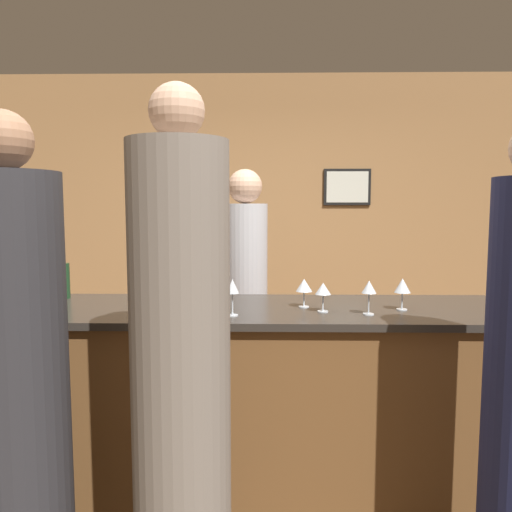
{
  "coord_description": "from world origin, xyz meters",
  "views": [
    {
      "loc": [
        -0.01,
        -2.49,
        1.57
      ],
      "look_at": [
        -0.06,
        0.1,
        1.31
      ],
      "focal_mm": 35.0,
      "sensor_mm": 36.0,
      "label": 1
    }
  ],
  "objects_px": {
    "guest_1": "(15,396)",
    "bartender": "(245,310)",
    "wine_bottle_1": "(63,279)",
    "wine_bottle_0": "(177,287)",
    "guest_2": "(181,388)"
  },
  "relations": [
    {
      "from": "bartender",
      "to": "guest_1",
      "type": "xyz_separation_m",
      "value": [
        -0.78,
        -1.6,
        0.02
      ]
    },
    {
      "from": "bartender",
      "to": "guest_1",
      "type": "bearing_deg",
      "value": 64.15
    },
    {
      "from": "guest_1",
      "to": "guest_2",
      "type": "height_order",
      "value": "guest_2"
    },
    {
      "from": "bartender",
      "to": "wine_bottle_1",
      "type": "xyz_separation_m",
      "value": [
        -0.98,
        -0.64,
        0.3
      ]
    },
    {
      "from": "wine_bottle_1",
      "to": "guest_1",
      "type": "bearing_deg",
      "value": -78.09
    },
    {
      "from": "guest_2",
      "to": "bartender",
      "type": "bearing_deg",
      "value": 84.37
    },
    {
      "from": "wine_bottle_0",
      "to": "guest_2",
      "type": "bearing_deg",
      "value": -79.19
    },
    {
      "from": "guest_1",
      "to": "wine_bottle_1",
      "type": "xyz_separation_m",
      "value": [
        -0.2,
        0.97,
        0.29
      ]
    },
    {
      "from": "guest_1",
      "to": "guest_2",
      "type": "bearing_deg",
      "value": -2.87
    },
    {
      "from": "guest_1",
      "to": "wine_bottle_0",
      "type": "distance_m",
      "value": 0.85
    },
    {
      "from": "guest_1",
      "to": "bartender",
      "type": "bearing_deg",
      "value": 64.15
    },
    {
      "from": "guest_1",
      "to": "wine_bottle_1",
      "type": "bearing_deg",
      "value": 101.91
    },
    {
      "from": "bartender",
      "to": "wine_bottle_0",
      "type": "height_order",
      "value": "bartender"
    },
    {
      "from": "bartender",
      "to": "wine_bottle_0",
      "type": "bearing_deg",
      "value": 73.51
    },
    {
      "from": "guest_2",
      "to": "wine_bottle_0",
      "type": "bearing_deg",
      "value": 100.81
    }
  ]
}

